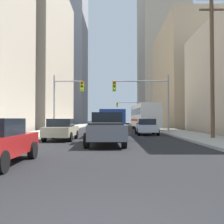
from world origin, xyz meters
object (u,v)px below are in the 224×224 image
Objects in this scene: city_bus at (144,116)px; traffic_signal_near_right at (143,93)px; sedan_beige at (61,129)px; pickup_truck_grey at (106,129)px; cargo_van_blue at (112,122)px; traffic_signal_far_right at (128,108)px; sedan_white at (146,127)px; traffic_signal_near_left at (67,95)px.

city_bus is 8.98m from traffic_signal_near_right.
sedan_beige is at bearing -114.88° from city_bus.
sedan_beige is at bearing -129.06° from traffic_signal_near_right.
traffic_signal_near_right is (3.45, 11.39, 3.20)m from pickup_truck_grey.
traffic_signal_far_right is at bearing 84.79° from cargo_van_blue.
sedan_white is at bearing 36.95° from cargo_van_blue.
traffic_signal_near_right is (3.21, 4.40, 2.85)m from cargo_van_blue.
traffic_signal_near_right is at bearing 92.18° from sedan_white.
cargo_van_blue is at bearing -143.05° from sedan_white.
traffic_signal_far_right is (3.81, 46.08, 3.17)m from pickup_truck_grey.
pickup_truck_grey is 4.51m from sedan_beige.
traffic_signal_far_right reaches higher than city_bus.
traffic_signal_far_right reaches higher than sedan_beige.
sedan_beige and sedan_white have the same top height.
cargo_van_blue reaches higher than sedan_beige.
traffic_signal_near_right is at bearing 50.94° from sedan_beige.
traffic_signal_near_left is 7.85m from traffic_signal_near_right.
cargo_van_blue is 1.24× the size of sedan_white.
sedan_white is (3.28, 2.47, -0.52)m from cargo_van_blue.
city_bus is 20.57m from pickup_truck_grey.
sedan_white is 3.88m from traffic_signal_near_right.
traffic_signal_near_left is (-4.64, 4.40, 2.72)m from cargo_van_blue.
pickup_truck_grey reaches higher than sedan_white.
traffic_signal_near_left reaches higher than city_bus.
sedan_beige is 0.99× the size of sedan_white.
traffic_signal_far_right is (-0.76, 26.06, 2.17)m from city_bus.
traffic_signal_near_right is at bearing 53.88° from cargo_van_blue.
traffic_signal_near_left and traffic_signal_far_right have the same top height.
pickup_truck_grey is 1.30× the size of sedan_beige.
traffic_signal_far_right is (8.21, 34.69, 0.09)m from traffic_signal_near_left.
traffic_signal_near_right is (7.85, 0.00, 0.12)m from traffic_signal_near_left.
pickup_truck_grey is (-4.57, -20.03, -1.00)m from city_bus.
pickup_truck_grey is at bearing -110.43° from sedan_white.
traffic_signal_near_right is (6.73, 8.29, 3.36)m from sedan_beige.
cargo_van_blue is 4.14m from sedan_white.
pickup_truck_grey is 12.33m from traffic_signal_near_right.
sedan_beige is at bearing -136.91° from sedan_white.
sedan_white is 0.71× the size of traffic_signal_near_right.
cargo_van_blue is at bearing 88.01° from pickup_truck_grey.
city_bus reaches higher than cargo_van_blue.
pickup_truck_grey is 1.04× the size of cargo_van_blue.
traffic_signal_near_right reaches higher than sedan_beige.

